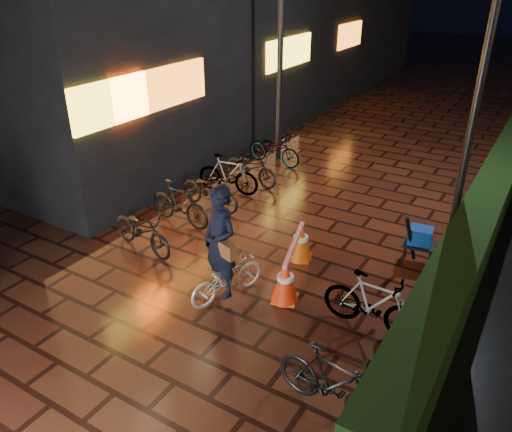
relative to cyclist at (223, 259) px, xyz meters
The scene contains 9 objects.
ground 0.81m from the cyclist, 96.94° to the right, with size 80.00×80.00×0.00m, color #381911.
hedge 8.40m from the cyclist, 67.10° to the left, with size 0.70×20.00×1.00m, color black.
lamp_post_hedge 5.53m from the cyclist, 56.22° to the left, with size 0.54×0.20×5.68m.
lamp_post_sf 7.32m from the cyclist, 111.62° to the left, with size 0.55×0.23×5.75m.
cyclist is the anchor object (origin of this frame).
traffic_barrier 1.40m from the cyclist, 58.41° to the left, with size 0.88×1.82×0.74m.
cart_assembly 3.70m from the cyclist, 48.53° to the left, with size 0.62×0.65×1.07m.
parked_bikes_storefront 3.96m from the cyclist, 126.03° to the left, with size 1.89×6.27×0.96m.
parked_bikes_hedge 2.49m from the cyclist, ahead, with size 1.75×2.39×0.96m.
Camera 1 is at (4.08, -5.35, 5.02)m, focal length 35.00 mm.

